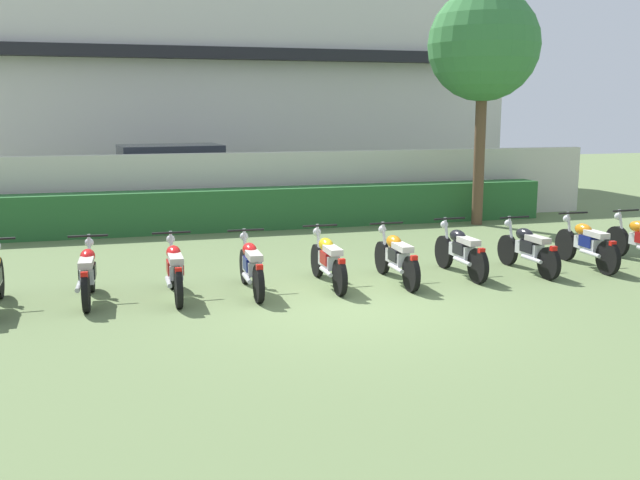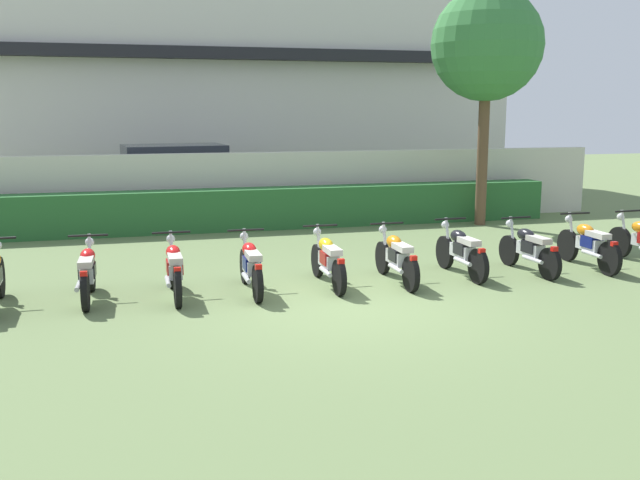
% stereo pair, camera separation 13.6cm
% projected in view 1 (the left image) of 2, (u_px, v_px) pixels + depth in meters
% --- Properties ---
extents(ground, '(60.00, 60.00, 0.00)m').
position_uv_depth(ground, '(350.00, 306.00, 10.79)').
color(ground, '#607547').
extents(building, '(19.76, 6.50, 8.53)m').
position_uv_depth(building, '(205.00, 67.00, 25.26)').
color(building, silver).
rests_on(building, ground).
extents(compound_wall, '(18.78, 0.30, 1.80)m').
position_uv_depth(compound_wall, '(250.00, 189.00, 18.16)').
color(compound_wall, beige).
rests_on(compound_wall, ground).
extents(hedge_row, '(15.02, 0.70, 0.99)m').
position_uv_depth(hedge_row, '(255.00, 209.00, 17.57)').
color(hedge_row, '#28602D').
rests_on(hedge_row, ground).
extents(parked_car, '(4.66, 2.44, 1.89)m').
position_uv_depth(parked_car, '(177.00, 179.00, 20.16)').
color(parked_car, '#9EA3A8').
rests_on(parked_car, ground).
extents(tree_near_inspector, '(2.71, 2.71, 5.74)m').
position_uv_depth(tree_near_inspector, '(484.00, 46.00, 17.59)').
color(tree_near_inspector, brown).
rests_on(tree_near_inspector, ground).
extents(motorcycle_in_row_2, '(0.60, 1.80, 0.95)m').
position_uv_depth(motorcycle_in_row_2, '(88.00, 273.00, 10.98)').
color(motorcycle_in_row_2, black).
rests_on(motorcycle_in_row_2, ground).
extents(motorcycle_in_row_3, '(0.60, 1.84, 0.96)m').
position_uv_depth(motorcycle_in_row_3, '(175.00, 269.00, 11.19)').
color(motorcycle_in_row_3, black).
rests_on(motorcycle_in_row_3, ground).
extents(motorcycle_in_row_4, '(0.60, 1.87, 0.94)m').
position_uv_depth(motorcycle_in_row_4, '(251.00, 265.00, 11.51)').
color(motorcycle_in_row_4, black).
rests_on(motorcycle_in_row_4, ground).
extents(motorcycle_in_row_5, '(0.60, 1.91, 0.94)m').
position_uv_depth(motorcycle_in_row_5, '(328.00, 260.00, 11.96)').
color(motorcycle_in_row_5, black).
rests_on(motorcycle_in_row_5, ground).
extents(motorcycle_in_row_6, '(0.60, 1.92, 0.95)m').
position_uv_depth(motorcycle_in_row_6, '(396.00, 257.00, 12.19)').
color(motorcycle_in_row_6, black).
rests_on(motorcycle_in_row_6, ground).
extents(motorcycle_in_row_7, '(0.60, 1.86, 0.96)m').
position_uv_depth(motorcycle_in_row_7, '(461.00, 250.00, 12.69)').
color(motorcycle_in_row_7, black).
rests_on(motorcycle_in_row_7, ground).
extents(motorcycle_in_row_8, '(0.60, 1.83, 0.94)m').
position_uv_depth(motorcycle_in_row_8, '(528.00, 248.00, 12.95)').
color(motorcycle_in_row_8, black).
rests_on(motorcycle_in_row_8, ground).
extents(motorcycle_in_row_9, '(0.60, 1.91, 0.96)m').
position_uv_depth(motorcycle_in_row_9, '(587.00, 243.00, 13.33)').
color(motorcycle_in_row_9, black).
rests_on(motorcycle_in_row_9, ground).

